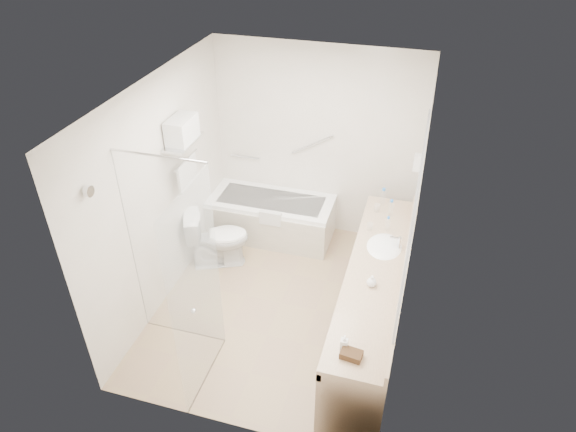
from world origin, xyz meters
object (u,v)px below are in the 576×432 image
(water_bottle_left, at_px, (383,197))
(vanity_counter, at_px, (374,286))
(bathtub, at_px, (271,217))
(toilet, at_px, (218,238))
(amenity_basket, at_px, (351,354))

(water_bottle_left, bearing_deg, vanity_counter, -85.39)
(bathtub, xyz_separation_m, toilet, (-0.45, -0.75, 0.09))
(vanity_counter, bearing_deg, bathtub, 137.65)
(water_bottle_left, bearing_deg, toilet, -163.37)
(vanity_counter, distance_m, water_bottle_left, 1.25)
(vanity_counter, xyz_separation_m, toilet, (-1.97, 0.64, -0.27))
(toilet, xyz_separation_m, water_bottle_left, (1.88, 0.56, 0.58))
(amenity_basket, bearing_deg, toilet, 137.39)
(toilet, height_order, water_bottle_left, water_bottle_left)
(toilet, bearing_deg, water_bottle_left, -97.39)
(bathtub, distance_m, water_bottle_left, 1.59)
(toilet, height_order, amenity_basket, amenity_basket)
(water_bottle_left, bearing_deg, amenity_basket, -88.58)
(vanity_counter, bearing_deg, amenity_basket, -91.98)
(bathtub, bearing_deg, toilet, -121.14)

